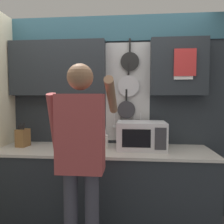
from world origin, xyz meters
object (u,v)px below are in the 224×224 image
(microwave, at_px, (141,135))
(utensil_crock, at_px, (103,141))
(person, at_px, (81,149))
(knife_block, at_px, (23,138))

(microwave, distance_m, utensil_crock, 0.44)
(microwave, xyz_separation_m, person, (-0.52, -0.68, -0.00))
(microwave, xyz_separation_m, utensil_crock, (-0.43, 0.00, -0.07))
(microwave, relative_size, person, 0.31)
(person, bearing_deg, microwave, 52.24)
(utensil_crock, bearing_deg, knife_block, 179.96)
(utensil_crock, bearing_deg, person, -97.83)
(microwave, height_order, knife_block, microwave)
(knife_block, bearing_deg, person, -38.33)
(knife_block, xyz_separation_m, utensil_crock, (0.95, -0.00, -0.02))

